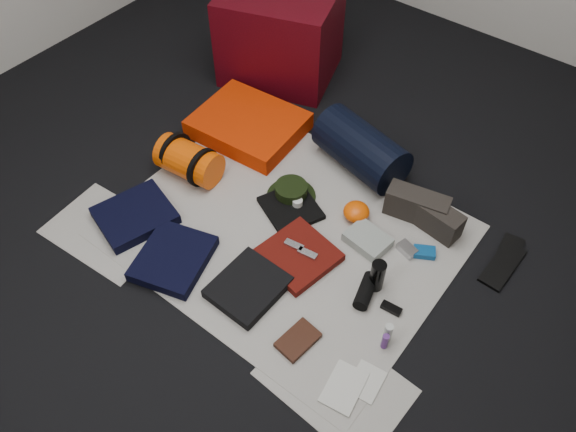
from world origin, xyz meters
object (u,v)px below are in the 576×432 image
Objects in this scene: red_cabinet at (280,34)px; sleeping_pad at (249,125)px; navy_duffel at (361,149)px; paperback_book at (298,340)px; stuff_sack at (189,161)px; compact_camera at (407,249)px; water_bottle at (377,276)px.

red_cabinet is 1.14× the size of sleeping_pad.
navy_duffel is at bearing -44.31° from red_cabinet.
sleeping_pad is 1.37m from paperback_book.
stuff_sack reaches higher than paperback_book.
water_bottle is at bearing -77.53° from compact_camera.
compact_camera is at bearing -9.41° from sleeping_pad.
red_cabinet is 1.72m from water_bottle.
red_cabinet is 3.65× the size of paperback_book.
navy_duffel is at bearing 161.35° from compact_camera.
navy_duffel is (0.66, 0.15, 0.08)m from sleeping_pad.
stuff_sack is at bearing -98.32° from red_cabinet.
water_bottle is at bearing -0.13° from stuff_sack.
sleeping_pad is 1.16× the size of navy_duffel.
navy_duffel is at bearing 128.71° from water_bottle.
stuff_sack is 1.15m from paperback_book.
water_bottle is at bearing -55.75° from red_cabinet.
paperback_book is at bearing -40.85° from sleeping_pad.
water_bottle is (1.36, -1.03, -0.19)m from red_cabinet.
sleeping_pad is (0.22, -0.57, -0.22)m from red_cabinet.
water_bottle reaches higher than sleeping_pad.
compact_camera is at bearing 12.21° from stuff_sack.
sleeping_pad is at bearing 158.45° from water_bottle.
sleeping_pad is at bearing -173.45° from compact_camera.
sleeping_pad is 0.68m from navy_duffel.
water_bottle reaches higher than paperback_book.
water_bottle is 0.27m from compact_camera.
navy_duffel reaches higher than stuff_sack.
stuff_sack reaches higher than sleeping_pad.
red_cabinet is 1.60m from compact_camera.
stuff_sack is at bearing -93.50° from sleeping_pad.
red_cabinet is at bearing 167.44° from navy_duffel.
stuff_sack is at bearing -125.74° from navy_duffel.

